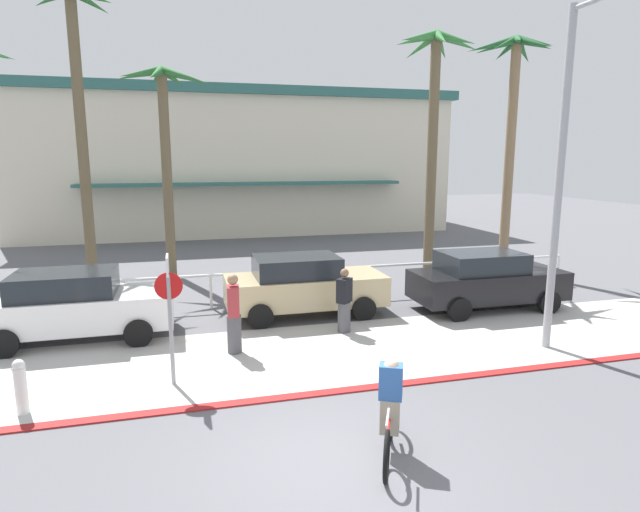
% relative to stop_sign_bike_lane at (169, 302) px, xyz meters
% --- Properties ---
extents(ground_plane, '(80.00, 80.00, 0.00)m').
position_rel_stop_sign_bike_lane_xyz_m(ground_plane, '(2.23, 6.67, -1.68)').
color(ground_plane, '#5B5B60').
extents(sidewalk_strip, '(44.00, 4.00, 0.02)m').
position_rel_stop_sign_bike_lane_xyz_m(sidewalk_strip, '(2.23, 0.87, -1.67)').
color(sidewalk_strip, beige).
rests_on(sidewalk_strip, ground).
extents(curb_paint, '(44.00, 0.24, 0.03)m').
position_rel_stop_sign_bike_lane_xyz_m(curb_paint, '(2.23, -1.13, -1.66)').
color(curb_paint, maroon).
rests_on(curb_paint, ground).
extents(building_backdrop, '(24.88, 10.34, 8.16)m').
position_rel_stop_sign_bike_lane_xyz_m(building_backdrop, '(3.75, 23.13, 2.42)').
color(building_backdrop, beige).
rests_on(building_backdrop, ground).
extents(rail_fence, '(21.51, 0.08, 1.04)m').
position_rel_stop_sign_bike_lane_xyz_m(rail_fence, '(2.23, 5.17, -0.84)').
color(rail_fence, white).
rests_on(rail_fence, ground).
extents(stop_sign_bike_lane, '(0.52, 0.56, 2.56)m').
position_rel_stop_sign_bike_lane_xyz_m(stop_sign_bike_lane, '(0.00, 0.00, 0.00)').
color(stop_sign_bike_lane, gray).
rests_on(stop_sign_bike_lane, ground).
extents(bollard_2, '(0.20, 0.20, 1.00)m').
position_rel_stop_sign_bike_lane_xyz_m(bollard_2, '(-2.49, -0.58, -1.16)').
color(bollard_2, white).
rests_on(bollard_2, ground).
extents(streetlight_curb, '(0.24, 2.54, 7.50)m').
position_rel_stop_sign_bike_lane_xyz_m(streetlight_curb, '(8.38, -0.34, 2.60)').
color(streetlight_curb, '#9EA0A5').
rests_on(streetlight_curb, ground).
extents(palm_tree_3, '(2.61, 3.35, 9.82)m').
position_rel_stop_sign_bike_lane_xyz_m(palm_tree_3, '(-2.80, 9.64, 5.34)').
color(palm_tree_3, brown).
rests_on(palm_tree_3, ground).
extents(palm_tree_4, '(3.47, 3.34, 7.54)m').
position_rel_stop_sign_bike_lane_xyz_m(palm_tree_4, '(-0.13, 10.08, 3.93)').
color(palm_tree_4, brown).
rests_on(palm_tree_4, ground).
extents(palm_tree_5, '(3.38, 3.06, 8.65)m').
position_rel_stop_sign_bike_lane_xyz_m(palm_tree_5, '(9.02, 7.34, 4.63)').
color(palm_tree_5, brown).
rests_on(palm_tree_5, ground).
extents(palm_tree_6, '(3.27, 3.55, 8.75)m').
position_rel_stop_sign_bike_lane_xyz_m(palm_tree_6, '(12.41, 7.71, 4.96)').
color(palm_tree_6, '#846B4C').
rests_on(palm_tree_6, ground).
extents(car_white_1, '(4.40, 2.02, 1.69)m').
position_rel_stop_sign_bike_lane_xyz_m(car_white_1, '(-2.26, 3.29, -0.81)').
color(car_white_1, white).
rests_on(car_white_1, ground).
extents(car_tan_2, '(4.40, 2.02, 1.69)m').
position_rel_stop_sign_bike_lane_xyz_m(car_tan_2, '(3.50, 3.86, -0.81)').
color(car_tan_2, tan).
rests_on(car_tan_2, ground).
extents(car_black_3, '(4.40, 2.02, 1.69)m').
position_rel_stop_sign_bike_lane_xyz_m(car_black_3, '(8.77, 3.09, -0.81)').
color(car_black_3, black).
rests_on(car_black_3, ground).
extents(cyclist_red_0, '(0.85, 1.66, 1.50)m').
position_rel_stop_sign_bike_lane_xyz_m(cyclist_red_0, '(3.12, -3.34, -0.98)').
color(cyclist_red_0, black).
rests_on(cyclist_red_0, ground).
extents(pedestrian_0, '(0.47, 0.46, 1.65)m').
position_rel_stop_sign_bike_lane_xyz_m(pedestrian_0, '(4.15, 2.12, -0.92)').
color(pedestrian_0, '#4C4C51').
rests_on(pedestrian_0, ground).
extents(pedestrian_1, '(0.35, 0.42, 1.83)m').
position_rel_stop_sign_bike_lane_xyz_m(pedestrian_1, '(1.33, 1.39, -0.82)').
color(pedestrian_1, '#4C4C51').
rests_on(pedestrian_1, ground).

